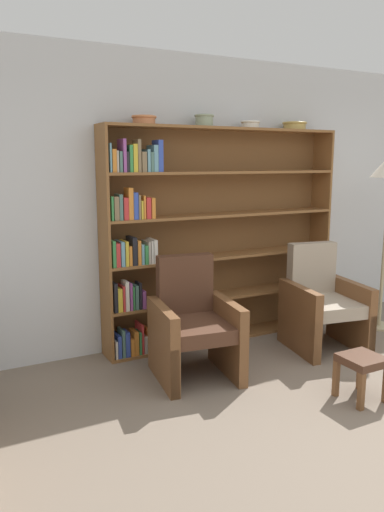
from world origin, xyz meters
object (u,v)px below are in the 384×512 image
at_px(bowl_brass, 144,119).
at_px(bowl_stoneware, 204,120).
at_px(bookshelf, 203,237).
at_px(armchair_cushioned, 322,304).
at_px(armchair_leather, 193,326).
at_px(bowl_sage, 295,125).
at_px(footstool, 362,366).
at_px(bowl_copper, 250,124).

relative_size(bowl_brass, bowl_stoneware, 1.19).
relative_size(bookshelf, armchair_cushioned, 2.50).
distance_m(bowl_brass, armchair_leather, 1.83).
xyz_separation_m(bookshelf, armchair_leather, (-0.47, -0.68, -0.62)).
relative_size(bowl_stoneware, armchair_cushioned, 0.19).
relative_size(bowl_sage, footstool, 0.73).
height_order(bowl_sage, armchair_leather, bowl_sage).
bearing_deg(bowl_brass, bookshelf, 2.17).
relative_size(bowl_stoneware, bowl_copper, 0.98).
distance_m(armchair_leather, footstool, 1.34).
bearing_deg(bookshelf, bowl_copper, -2.64).
distance_m(bowl_stoneware, bowl_sage, 1.05).
distance_m(bowl_copper, armchair_cushioned, 1.87).
bearing_deg(armchair_leather, footstool, 140.99).
xyz_separation_m(bowl_copper, footstool, (-0.06, -1.64, -1.85)).
height_order(bowl_copper, armchair_cushioned, bowl_copper).
height_order(bowl_brass, bowl_sage, bowl_sage).
bearing_deg(armchair_cushioned, armchair_leather, 9.83).
height_order(bookshelf, bowl_sage, bowl_sage).
distance_m(bowl_sage, armchair_cushioned, 1.83).
distance_m(bowl_brass, footstool, 2.69).
xyz_separation_m(bookshelf, footstool, (0.44, -1.66, -0.78)).
height_order(bookshelf, armchair_leather, bookshelf).
bearing_deg(footstool, armchair_cushioned, 63.63).
distance_m(bowl_sage, armchair_leather, 2.37).
bearing_deg(armchair_leather, armchair_cushioned, -171.80).
relative_size(bowl_sage, armchair_cushioned, 0.25).
bearing_deg(bowl_brass, footstool, -57.49).
bearing_deg(footstool, bookshelf, 104.75).
xyz_separation_m(bowl_stoneware, armchair_leather, (-0.46, -0.66, -1.72)).
relative_size(bowl_copper, footstool, 0.55).
relative_size(bowl_copper, bowl_sage, 0.76).
bearing_deg(bowl_copper, bookshelf, 177.36).
distance_m(armchair_leather, armchair_cushioned, 1.39).
height_order(bookshelf, armchair_cushioned, bookshelf).
xyz_separation_m(bowl_stoneware, bowl_sage, (1.05, 0.00, -0.02)).
relative_size(bookshelf, footstool, 7.20).
distance_m(bowl_stoneware, armchair_leather, 1.90).
height_order(bowl_copper, armchair_leather, bowl_copper).
height_order(bowl_brass, bowl_copper, bowl_brass).
height_order(bowl_stoneware, armchair_cushioned, bowl_stoneware).
relative_size(bowl_brass, armchair_leather, 0.22).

